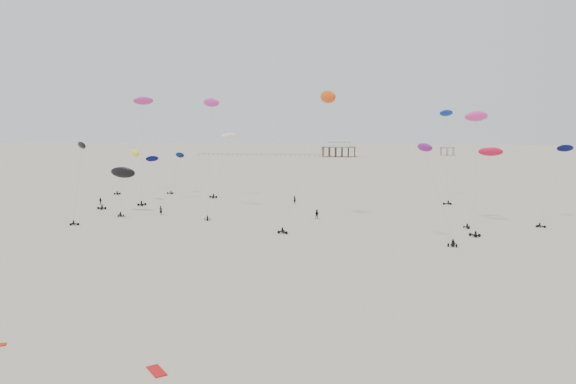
% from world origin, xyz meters
% --- Properties ---
extents(ground_plane, '(900.00, 900.00, 0.00)m').
position_xyz_m(ground_plane, '(0.00, 200.00, 0.00)').
color(ground_plane, beige).
extents(pavilion_main, '(21.00, 13.00, 9.80)m').
position_xyz_m(pavilion_main, '(-10.00, 350.00, 4.22)').
color(pavilion_main, brown).
rests_on(pavilion_main, ground).
extents(pavilion_small, '(9.00, 7.00, 8.00)m').
position_xyz_m(pavilion_small, '(60.00, 380.00, 3.49)').
color(pavilion_small, brown).
rests_on(pavilion_small, ground).
extents(pier_fence, '(80.20, 0.20, 1.50)m').
position_xyz_m(pier_fence, '(-62.00, 350.00, 0.77)').
color(pier_fence, black).
rests_on(pier_fence, ground).
extents(rig_0, '(6.90, 5.49, 15.71)m').
position_xyz_m(rig_0, '(24.38, 81.93, 7.82)').
color(rig_0, black).
rests_on(rig_0, ground).
extents(rig_1, '(6.09, 15.68, 25.61)m').
position_xyz_m(rig_1, '(-19.89, 108.84, 20.05)').
color(rig_1, black).
rests_on(rig_1, ground).
extents(rig_2, '(6.80, 18.09, 17.09)m').
position_xyz_m(rig_2, '(-51.71, 146.25, 6.65)').
color(rig_2, black).
rests_on(rig_2, ground).
extents(rig_3, '(7.35, 7.03, 14.85)m').
position_xyz_m(rig_3, '(34.75, 100.89, 11.50)').
color(rig_3, black).
rests_on(rig_3, ground).
extents(rig_4, '(9.10, 11.29, 16.93)m').
position_xyz_m(rig_4, '(48.84, 106.74, 10.24)').
color(rig_4, black).
rests_on(rig_4, ground).
extents(rig_5, '(6.25, 7.84, 10.26)m').
position_xyz_m(rig_5, '(-37.91, 104.41, 7.78)').
color(rig_5, black).
rests_on(rig_5, ground).
extents(rig_6, '(4.54, 15.59, 23.86)m').
position_xyz_m(rig_6, '(31.70, 138.42, 16.32)').
color(rig_6, black).
rests_on(rig_6, ground).
extents(rig_7, '(7.39, 7.12, 16.89)m').
position_xyz_m(rig_7, '(-23.99, 135.05, 12.00)').
color(rig_7, black).
rests_on(rig_7, ground).
extents(rig_8, '(3.45, 4.56, 15.55)m').
position_xyz_m(rig_8, '(-39.65, 90.38, 10.23)').
color(rig_8, black).
rests_on(rig_8, ground).
extents(rig_9, '(5.19, 3.78, 11.49)m').
position_xyz_m(rig_9, '(-39.23, 140.21, 7.63)').
color(rig_9, black).
rests_on(rig_9, ground).
extents(rig_10, '(5.82, 16.55, 16.82)m').
position_xyz_m(rig_10, '(-43.33, 118.85, 9.49)').
color(rig_10, black).
rests_on(rig_10, ground).
extents(rig_11, '(9.62, 18.17, 26.96)m').
position_xyz_m(rig_11, '(4.71, 99.23, 20.79)').
color(rig_11, black).
rests_on(rig_11, ground).
extents(rig_12, '(5.06, 8.43, 25.50)m').
position_xyz_m(rig_12, '(-39.68, 119.48, 18.18)').
color(rig_12, black).
rests_on(rig_12, ground).
extents(rig_13, '(5.45, 16.13, 22.67)m').
position_xyz_m(rig_13, '(32.46, 99.86, 16.64)').
color(rig_13, black).
rests_on(rig_13, ground).
extents(spectator_0, '(0.89, 0.69, 2.21)m').
position_xyz_m(spectator_0, '(-29.20, 103.29, 0.00)').
color(spectator_0, black).
rests_on(spectator_0, ground).
extents(spectator_1, '(1.12, 0.73, 2.15)m').
position_xyz_m(spectator_1, '(3.34, 103.25, 0.00)').
color(spectator_1, black).
rests_on(spectator_1, ground).
extents(spectator_2, '(1.34, 1.10, 1.99)m').
position_xyz_m(spectator_2, '(-49.35, 116.09, 0.00)').
color(spectator_2, black).
rests_on(spectator_2, ground).
extents(spectator_3, '(0.95, 0.82, 2.19)m').
position_xyz_m(spectator_3, '(-4.41, 125.05, 0.00)').
color(spectator_3, black).
rests_on(spectator_3, ground).
extents(grounded_kite_a, '(2.13, 2.24, 0.08)m').
position_xyz_m(grounded_kite_a, '(-0.62, 31.50, 0.00)').
color(grounded_kite_a, red).
rests_on(grounded_kite_a, ground).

